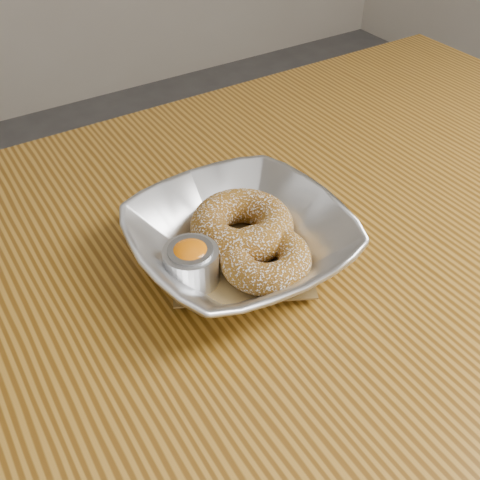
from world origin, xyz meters
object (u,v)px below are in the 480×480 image
serving_bowl (240,241)px  ramekin (191,263)px  donut_front (265,259)px  table (296,310)px  donut_back (242,226)px

serving_bowl → ramekin: 0.06m
donut_front → serving_bowl: bearing=102.9°
table → ramekin: bearing=172.9°
ramekin → donut_front: bearing=-23.1°
donut_back → ramekin: size_ratio=2.01×
donut_front → ramekin: bearing=156.9°
donut_front → ramekin: 0.08m
donut_back → ramekin: (-0.08, -0.03, 0.00)m
donut_back → donut_front: bearing=-96.6°
donut_back → ramekin: ramekin is taller
table → donut_front: (-0.06, -0.01, 0.13)m
table → ramekin: (-0.13, 0.02, 0.13)m
table → donut_front: 0.14m
table → serving_bowl: (-0.07, 0.02, 0.13)m
serving_bowl → donut_back: (0.01, 0.02, 0.00)m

